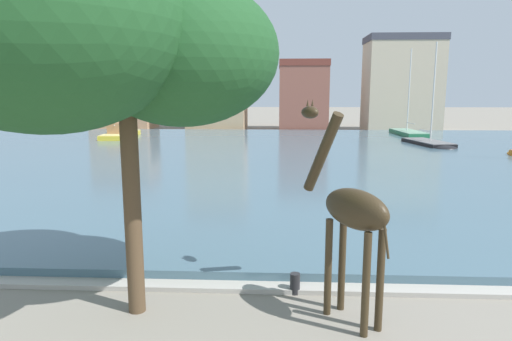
{
  "coord_description": "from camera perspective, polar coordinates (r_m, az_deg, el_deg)",
  "views": [
    {
      "loc": [
        2.97,
        -3.34,
        4.71
      ],
      "look_at": [
        2.27,
        11.03,
        2.2
      ],
      "focal_mm": 31.2,
      "sensor_mm": 36.0,
      "label": 1
    }
  ],
  "objects": [
    {
      "name": "townhouse_tall_gabled",
      "position": [
        58.84,
        18.17,
        10.5
      ],
      "size": [
        9.01,
        5.88,
        11.6
      ],
      "color": "#C6B293",
      "rests_on": "ground"
    },
    {
      "name": "sailboat_black",
      "position": [
        40.78,
        21.52,
        3.11
      ],
      "size": [
        3.14,
        6.8,
        8.87
      ],
      "color": "black",
      "rests_on": "ground"
    },
    {
      "name": "shade_tree",
      "position": [
        9.33,
        -18.25,
        15.55
      ],
      "size": [
        6.44,
        6.52,
        7.66
      ],
      "color": "brown",
      "rests_on": "ground"
    },
    {
      "name": "quay_edge_coping",
      "position": [
        11.52,
        -12.82,
        -14.16
      ],
      "size": [
        91.71,
        0.5,
        0.12
      ],
      "primitive_type": "cube",
      "color": "#ADA89E",
      "rests_on": "ground"
    },
    {
      "name": "sailboat_yellow",
      "position": [
        47.14,
        -16.8,
        4.48
      ],
      "size": [
        2.72,
        8.3,
        6.79
      ],
      "color": "gold",
      "rests_on": "ground"
    },
    {
      "name": "giraffe_statue",
      "position": [
        9.24,
        12.05,
        -5.2
      ],
      "size": [
        1.86,
        2.32,
        4.58
      ],
      "color": "#382B19",
      "rests_on": "ground"
    },
    {
      "name": "townhouse_corner_house",
      "position": [
        62.45,
        -16.58,
        9.04
      ],
      "size": [
        7.83,
        6.09,
        8.39
      ],
      "color": "tan",
      "rests_on": "ground"
    },
    {
      "name": "townhouse_wide_warehouse",
      "position": [
        58.01,
        6.03,
        9.53
      ],
      "size": [
        6.11,
        7.17,
        8.74
      ],
      "color": "#8E5142",
      "rests_on": "ground"
    },
    {
      "name": "mooring_bollard",
      "position": [
        10.93,
        5.02,
        -14.23
      ],
      "size": [
        0.24,
        0.24,
        0.5
      ],
      "primitive_type": "cylinder",
      "color": "#232326",
      "rests_on": "ground"
    },
    {
      "name": "townhouse_narrow_midrow",
      "position": [
        58.98,
        -4.96,
        11.13
      ],
      "size": [
        7.47,
        7.48,
        11.98
      ],
      "color": "tan",
      "rests_on": "ground"
    },
    {
      "name": "harbor_water",
      "position": [
        32.7,
        -2.46,
        1.91
      ],
      "size": [
        91.71,
        43.75,
        0.34
      ],
      "primitive_type": "cube",
      "color": "#476675",
      "rests_on": "ground"
    },
    {
      "name": "sailboat_green",
      "position": [
        50.51,
        18.68,
        4.52
      ],
      "size": [
        2.4,
        7.92,
        9.27
      ],
      "color": "#236B42",
      "rests_on": "ground"
    }
  ]
}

